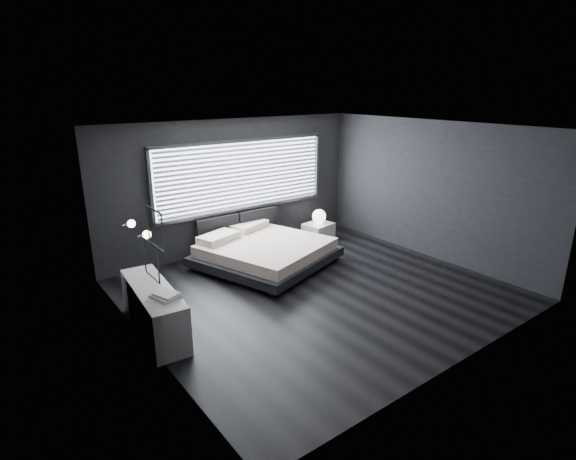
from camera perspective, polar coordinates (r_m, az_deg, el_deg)
room at (r=7.48m, az=3.91°, el=2.05°), size 6.04×6.00×2.80m
window at (r=9.68m, az=-5.65°, el=6.92°), size 4.14×0.09×1.52m
headboard at (r=9.78m, az=-6.38°, el=0.72°), size 1.96×0.16×0.52m
sconce_near at (r=6.07m, az=-17.53°, el=-0.56°), size 0.18×0.11×0.11m
sconce_far at (r=6.62m, az=-19.30°, el=0.76°), size 0.18×0.11×0.11m
wall_art_upper at (r=5.43m, az=-16.51°, el=0.15°), size 0.01×0.48×0.48m
wall_art_lower at (r=5.80m, az=-16.99°, el=-3.68°), size 0.01×0.48×0.48m
bed at (r=9.02m, az=-2.99°, el=-2.61°), size 2.94×2.87×0.61m
nightstand at (r=10.55m, az=3.87°, el=-0.12°), size 0.71×0.63×0.37m
orb_lamp at (r=10.51m, az=3.97°, el=1.77°), size 0.32×0.32×0.32m
dresser at (r=6.85m, az=-16.61°, el=-9.67°), size 0.65×1.81×0.71m
book_stack at (r=6.32m, az=-15.29°, el=-8.00°), size 0.36×0.42×0.08m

